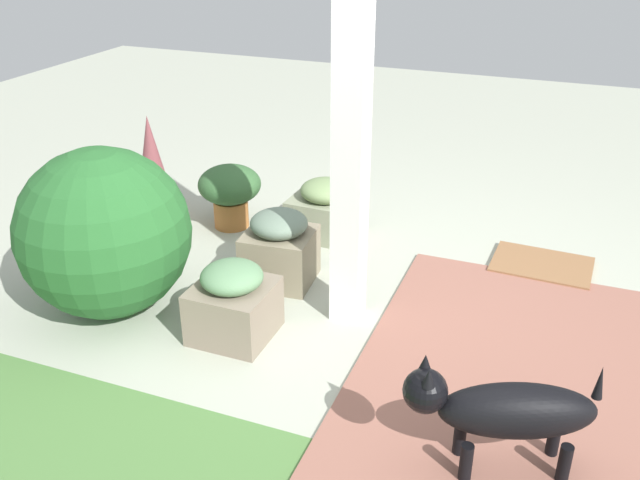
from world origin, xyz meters
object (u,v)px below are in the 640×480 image
(stone_planter_nearest, at_px, (325,210))
(stone_planter_near, at_px, (280,248))
(porch_pillar, at_px, (352,83))
(doormat, at_px, (542,265))
(dog, at_px, (503,409))
(stone_planter_mid, at_px, (233,302))
(terracotta_pot_broad, at_px, (230,190))
(round_shrub, at_px, (104,233))
(terracotta_pot_spiky, at_px, (153,169))

(stone_planter_nearest, distance_m, stone_planter_near, 0.68)
(porch_pillar, bearing_deg, doormat, -134.82)
(porch_pillar, distance_m, dog, 1.60)
(stone_planter_near, bearing_deg, dog, 142.79)
(porch_pillar, distance_m, stone_planter_nearest, 1.49)
(stone_planter_mid, relative_size, terracotta_pot_broad, 0.95)
(round_shrub, bearing_deg, dog, 167.71)
(porch_pillar, distance_m, stone_planter_mid, 1.25)
(stone_planter_mid, xyz_separation_m, doormat, (-1.43, -1.34, -0.18))
(dog, distance_m, doormat, 1.84)
(stone_planter_nearest, xyz_separation_m, doormat, (-1.42, -0.05, -0.17))
(stone_planter_nearest, distance_m, doormat, 1.43)
(terracotta_pot_spiky, height_order, dog, terracotta_pot_spiky)
(stone_planter_mid, distance_m, round_shrub, 0.80)
(terracotta_pot_spiky, xyz_separation_m, terracotta_pot_broad, (-0.59, -0.03, -0.08))
(stone_planter_mid, xyz_separation_m, terracotta_pot_broad, (0.64, -1.19, 0.08))
(stone_planter_nearest, xyz_separation_m, stone_planter_mid, (0.02, 1.29, 0.01))
(porch_pillar, bearing_deg, round_shrub, 17.60)
(round_shrub, distance_m, dog, 2.22)
(round_shrub, bearing_deg, stone_planter_nearest, -120.72)
(stone_planter_nearest, bearing_deg, porch_pillar, 117.76)
(round_shrub, height_order, dog, round_shrub)
(stone_planter_mid, distance_m, terracotta_pot_broad, 1.35)
(round_shrub, height_order, terracotta_pot_broad, round_shrub)
(terracotta_pot_spiky, bearing_deg, stone_planter_mid, 136.84)
(stone_planter_mid, height_order, doormat, stone_planter_mid)
(stone_planter_mid, relative_size, dog, 0.56)
(stone_planter_nearest, xyz_separation_m, terracotta_pot_spiky, (1.25, 0.13, 0.17))
(dog, bearing_deg, stone_planter_mid, -18.54)
(stone_planter_mid, relative_size, terracotta_pot_spiky, 0.57)
(stone_planter_nearest, relative_size, terracotta_pot_spiky, 0.63)
(stone_planter_mid, bearing_deg, round_shrub, 0.18)
(stone_planter_mid, xyz_separation_m, round_shrub, (0.75, 0.00, 0.27))
(stone_planter_near, bearing_deg, stone_planter_nearest, -92.53)
(stone_planter_nearest, height_order, doormat, stone_planter_nearest)
(round_shrub, bearing_deg, stone_planter_mid, -179.82)
(dog, bearing_deg, porch_pillar, -43.01)
(terracotta_pot_broad, bearing_deg, dog, 141.13)
(porch_pillar, height_order, round_shrub, porch_pillar)
(stone_planter_nearest, bearing_deg, stone_planter_near, 87.47)
(stone_planter_nearest, distance_m, terracotta_pot_spiky, 1.26)
(dog, relative_size, doormat, 1.26)
(stone_planter_mid, bearing_deg, porch_pillar, -141.28)
(terracotta_pot_spiky, distance_m, dog, 3.11)
(terracotta_pot_broad, xyz_separation_m, doormat, (-2.08, -0.16, -0.26))
(stone_planter_nearest, bearing_deg, stone_planter_mid, 89.33)
(porch_pillar, relative_size, stone_planter_mid, 6.12)
(porch_pillar, height_order, doormat, porch_pillar)
(doormat, bearing_deg, round_shrub, 31.60)
(stone_planter_mid, height_order, terracotta_pot_broad, terracotta_pot_broad)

